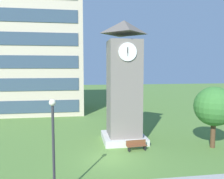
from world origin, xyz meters
TOP-DOWN VIEW (x-y plane):
  - ground_plane at (0.00, 0.00)m, footprint 160.00×160.00m
  - office_building at (-10.42, 22.46)m, footprint 17.87×11.85m
  - clock_tower at (2.02, 4.31)m, footprint 4.07×4.07m
  - park_bench at (2.58, 1.50)m, footprint 1.83×0.63m
  - street_lamp at (-3.72, -5.46)m, footprint 0.36×0.36m
  - tree_streetside at (9.56, 1.21)m, footprint 3.51×3.51m

SIDE VIEW (x-z plane):
  - ground_plane at x=0.00m, z-range 0.00..0.00m
  - park_bench at x=2.58m, z-range 0.02..0.90m
  - street_lamp at x=-3.72m, z-range 0.69..6.27m
  - tree_streetside at x=9.56m, z-range 0.98..6.51m
  - clock_tower at x=2.02m, z-range -0.57..11.05m
  - office_building at x=-10.42m, z-range 0.00..25.60m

